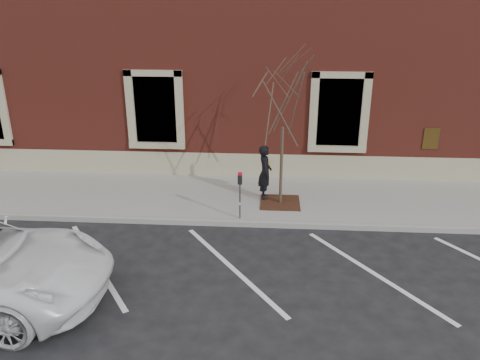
{
  "coord_description": "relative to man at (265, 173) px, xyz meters",
  "views": [
    {
      "loc": [
        0.83,
        -11.5,
        5.71
      ],
      "look_at": [
        0.0,
        0.6,
        1.1
      ],
      "focal_mm": 35.0,
      "sensor_mm": 36.0,
      "label": 1
    }
  ],
  "objects": [
    {
      "name": "parking_stripes",
      "position": [
        -0.68,
        -3.79,
        -0.98
      ],
      "size": [
        28.0,
        4.4,
        0.01
      ],
      "primitive_type": null,
      "color": "silver",
      "rests_on": "ground"
    },
    {
      "name": "sapling",
      "position": [
        0.47,
        -0.32,
        2.11
      ],
      "size": [
        2.52,
        2.52,
        4.2
      ],
      "color": "brown",
      "rests_on": "sidewalk_near"
    },
    {
      "name": "ground",
      "position": [
        -0.68,
        -1.59,
        -0.98
      ],
      "size": [
        120.0,
        120.0,
        0.0
      ],
      "primitive_type": "plane",
      "color": "#28282B",
      "rests_on": "ground"
    },
    {
      "name": "sidewalk_near",
      "position": [
        -0.68,
        0.16,
        -0.9
      ],
      "size": [
        40.0,
        3.5,
        0.15
      ],
      "primitive_type": "cube",
      "color": "gray",
      "rests_on": "ground"
    },
    {
      "name": "tree_grate",
      "position": [
        0.47,
        -0.32,
        -0.81
      ],
      "size": [
        1.16,
        1.16,
        0.03
      ],
      "primitive_type": "cube",
      "color": "#452416",
      "rests_on": "sidewalk_near"
    },
    {
      "name": "building_civic",
      "position": [
        -0.68,
        6.15,
        3.02
      ],
      "size": [
        40.0,
        8.62,
        8.0
      ],
      "color": "maroon",
      "rests_on": "ground"
    },
    {
      "name": "parking_meter",
      "position": [
        -0.65,
        -1.45,
        0.1
      ],
      "size": [
        0.12,
        0.09,
        1.33
      ],
      "rotation": [
        0.0,
        0.0,
        0.27
      ],
      "color": "#595B60",
      "rests_on": "sidewalk_near"
    },
    {
      "name": "curb_near",
      "position": [
        -0.68,
        -1.64,
        -0.9
      ],
      "size": [
        40.0,
        0.12,
        0.15
      ],
      "primitive_type": "cube",
      "color": "#9E9E99",
      "rests_on": "ground"
    },
    {
      "name": "man",
      "position": [
        0.0,
        0.0,
        0.0
      ],
      "size": [
        0.44,
        0.63,
        1.66
      ],
      "primitive_type": "imported",
      "rotation": [
        0.0,
        0.0,
        1.64
      ],
      "color": "black",
      "rests_on": "sidewalk_near"
    }
  ]
}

